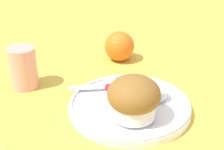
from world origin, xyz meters
TOP-DOWN VIEW (x-y plane):
  - ground_plane at (0.00, 0.00)m, footprint 3.00×3.00m
  - plate at (0.01, 0.00)m, footprint 0.24×0.24m
  - muffin at (-0.01, -0.04)m, footprint 0.09×0.09m
  - cream_ramekin at (0.07, -0.01)m, footprint 0.05×0.05m
  - berry_pair at (0.01, 0.05)m, footprint 0.03×0.02m
  - butter_knife at (0.02, 0.06)m, footprint 0.18×0.10m
  - orange_fruit at (0.13, 0.21)m, footprint 0.08×0.08m
  - juice_glass at (-0.13, 0.20)m, footprint 0.06×0.06m

SIDE VIEW (x-z plane):
  - ground_plane at x=0.00m, z-range 0.00..0.00m
  - plate at x=0.01m, z-range 0.00..0.02m
  - butter_knife at x=0.02m, z-range 0.02..0.02m
  - berry_pair at x=0.01m, z-range 0.02..0.04m
  - cream_ramekin at x=0.07m, z-range 0.02..0.04m
  - orange_fruit at x=0.13m, z-range 0.00..0.08m
  - juice_glass at x=-0.13m, z-range 0.00..0.09m
  - muffin at x=-0.01m, z-range 0.02..0.09m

